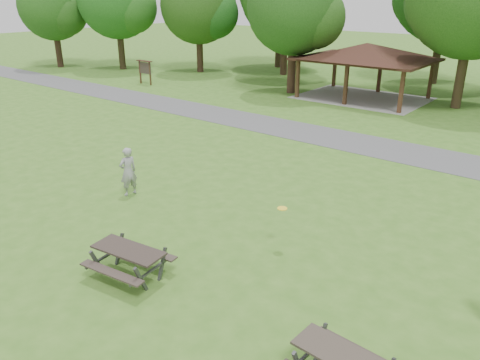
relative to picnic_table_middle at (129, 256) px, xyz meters
The scene contains 11 objects.
ground 1.29m from the picnic_table_middle, 150.28° to the left, with size 160.00×160.00×0.00m, color #3C6B1E.
asphalt_path 14.61m from the picnic_table_middle, 93.86° to the left, with size 120.00×3.20×0.02m, color #4C4C4E.
pavilion 25.18m from the picnic_table_middle, 101.47° to the left, with size 8.60×7.01×3.76m.
notice_board 28.02m from the picnic_table_middle, 138.50° to the left, with size 1.60×0.30×1.88m.
tree_row_a 37.09m from the picnic_table_middle, 141.98° to the left, with size 7.56×7.20×9.97m.
tree_row_b 34.43m from the picnic_table_middle, 130.01° to the left, with size 7.14×6.80×9.28m.
tree_row_d 25.64m from the picnic_table_middle, 113.21° to the left, with size 6.93×6.60×9.27m.
tree_flank_left 40.32m from the picnic_table_middle, 150.70° to the left, with size 6.72×6.40×8.93m.
picnic_table_middle is the anchor object (origin of this frame).
frisbee_in_flight 4.36m from the picnic_table_middle, 58.54° to the left, with size 0.30×0.30×0.02m.
frisbee_thrower 5.48m from the picnic_table_middle, 141.17° to the left, with size 0.66×0.43×1.81m, color #949496.
Camera 1 is at (9.75, -6.91, 6.92)m, focal length 35.00 mm.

